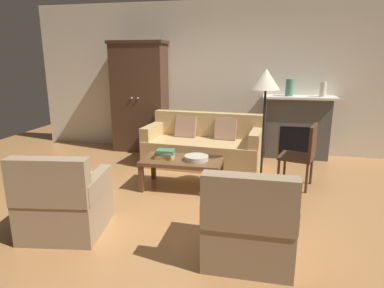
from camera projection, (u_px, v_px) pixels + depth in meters
The scene contains 15 objects.
ground_plane at pixel (184, 199), 4.31m from camera, with size 9.60×9.60×0.00m, color #B27A47.
back_wall at pixel (215, 78), 6.38m from camera, with size 7.20×0.10×2.80m, color silver.
fireplace at pixel (297, 127), 6.03m from camera, with size 1.26×0.48×1.12m.
armoire at pixel (140, 97), 6.44m from camera, with size 1.06×0.57×2.08m.
couch at pixel (203, 147), 5.65m from camera, with size 1.98×1.00×0.86m.
coffee_table at pixel (182, 163), 4.61m from camera, with size 1.10×0.60×0.42m.
fruit_bowl at pixel (196, 158), 4.53m from camera, with size 0.33×0.33×0.06m, color beige.
book_stack at pixel (165, 154), 4.60m from camera, with size 0.26×0.19×0.13m.
mantel_vase_jade at pixel (289, 87), 5.88m from camera, with size 0.14×0.14×0.30m, color slate.
mantel_vase_cream at pixel (323, 89), 5.77m from camera, with size 0.11×0.11×0.25m, color beige.
armchair_near_left at pixel (64, 204), 3.42m from camera, with size 0.88×0.88×0.88m.
armchair_near_right at pixel (249, 226), 2.96m from camera, with size 0.78×0.77×0.88m.
side_chair_wooden at pixel (303, 152), 4.60m from camera, with size 0.54×0.54×0.90m.
floor_lamp at pixel (266, 87), 4.22m from camera, with size 0.36×0.36×1.64m.
dog at pixel (86, 179), 4.33m from camera, with size 0.40×0.50×0.39m.
Camera 1 is at (0.94, -3.89, 1.75)m, focal length 31.28 mm.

